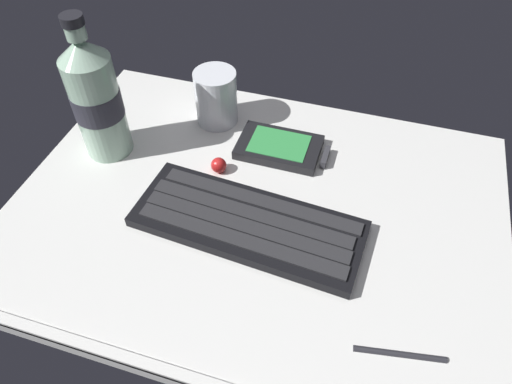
% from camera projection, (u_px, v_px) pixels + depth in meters
% --- Properties ---
extents(ground_plane, '(0.64, 0.48, 0.03)m').
position_uv_depth(ground_plane, '(255.00, 213.00, 0.63)').
color(ground_plane, silver).
extents(keyboard, '(0.30, 0.13, 0.02)m').
position_uv_depth(keyboard, '(251.00, 224.00, 0.59)').
color(keyboard, black).
rests_on(keyboard, ground_plane).
extents(handheld_device, '(0.13, 0.08, 0.02)m').
position_uv_depth(handheld_device, '(283.00, 148.00, 0.69)').
color(handheld_device, black).
rests_on(handheld_device, ground_plane).
extents(juice_cup, '(0.06, 0.06, 0.09)m').
position_uv_depth(juice_cup, '(216.00, 99.00, 0.71)').
color(juice_cup, silver).
rests_on(juice_cup, ground_plane).
extents(water_bottle, '(0.07, 0.07, 0.21)m').
position_uv_depth(water_bottle, '(96.00, 98.00, 0.63)').
color(water_bottle, '#9EC1A8').
rests_on(water_bottle, ground_plane).
extents(trackball_mouse, '(0.02, 0.02, 0.02)m').
position_uv_depth(trackball_mouse, '(219.00, 165.00, 0.66)').
color(trackball_mouse, red).
rests_on(trackball_mouse, ground_plane).
extents(stylus_pen, '(0.09, 0.02, 0.01)m').
position_uv_depth(stylus_pen, '(400.00, 353.00, 0.48)').
color(stylus_pen, '#26262B').
rests_on(stylus_pen, ground_plane).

